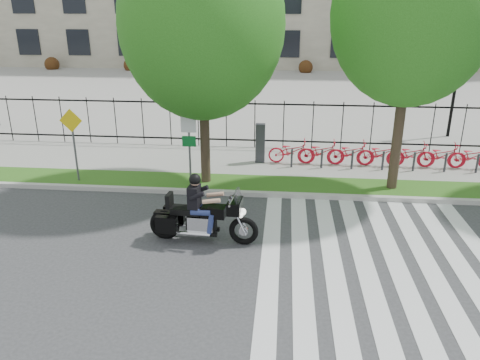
{
  "coord_description": "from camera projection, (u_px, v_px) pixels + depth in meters",
  "views": [
    {
      "loc": [
        2.43,
        -9.89,
        5.78
      ],
      "look_at": [
        1.18,
        3.0,
        0.95
      ],
      "focal_mm": 35.0,
      "sensor_mm": 36.0,
      "label": 1
    }
  ],
  "objects": [
    {
      "name": "sign_pole_regulatory",
      "position": [
        189.0,
        138.0,
        15.18
      ],
      "size": [
        0.5,
        0.09,
        2.5
      ],
      "color": "#59595B",
      "rests_on": "grass_verge"
    },
    {
      "name": "street_tree_1",
      "position": [
        202.0,
        24.0,
        14.26
      ],
      "size": [
        5.11,
        5.11,
        8.04
      ],
      "color": "#33271C",
      "rests_on": "grass_verge"
    },
    {
      "name": "lamp_post_right",
      "position": [
        458.0,
        68.0,
        20.62
      ],
      "size": [
        1.06,
        0.7,
        4.25
      ],
      "color": "black",
      "rests_on": "ground"
    },
    {
      "name": "curb",
      "position": [
        207.0,
        192.0,
        15.26
      ],
      "size": [
        60.0,
        0.2,
        0.15
      ],
      "primitive_type": "cube",
      "color": "#ADAAA2",
      "rests_on": "ground"
    },
    {
      "name": "sidewalk",
      "position": [
        221.0,
        161.0,
        18.38
      ],
      "size": [
        60.0,
        3.5,
        0.15
      ],
      "primitive_type": "cube",
      "color": "gray",
      "rests_on": "ground"
    },
    {
      "name": "sign_pole_warning",
      "position": [
        73.0,
        135.0,
        15.54
      ],
      "size": [
        0.78,
        0.09,
        2.49
      ],
      "color": "#59595B",
      "rests_on": "grass_verge"
    },
    {
      "name": "ground",
      "position": [
        180.0,
        257.0,
        11.46
      ],
      "size": [
        120.0,
        120.0,
        0.0
      ],
      "primitive_type": "plane",
      "color": "#323234",
      "rests_on": "ground"
    },
    {
      "name": "motorcycle_rider",
      "position": [
        202.0,
        215.0,
        12.01
      ],
      "size": [
        2.9,
        0.88,
        2.23
      ],
      "color": "black",
      "rests_on": "ground"
    },
    {
      "name": "grass_verge",
      "position": [
        211.0,
        183.0,
        16.05
      ],
      "size": [
        60.0,
        1.5,
        0.15
      ],
      "primitive_type": "cube",
      "color": "#265816",
      "rests_on": "ground"
    },
    {
      "name": "plaza",
      "position": [
        253.0,
        88.0,
        34.76
      ],
      "size": [
        80.0,
        34.0,
        0.1
      ],
      "primitive_type": "cube",
      "color": "gray",
      "rests_on": "ground"
    },
    {
      "name": "iron_fence",
      "position": [
        226.0,
        123.0,
        19.64
      ],
      "size": [
        30.0,
        0.06,
        2.0
      ],
      "primitive_type": null,
      "color": "black",
      "rests_on": "sidewalk"
    },
    {
      "name": "crosswalk_stripes",
      "position": [
        381.0,
        267.0,
        11.02
      ],
      "size": [
        5.7,
        8.0,
        0.01
      ],
      "primitive_type": null,
      "color": "silver",
      "rests_on": "ground"
    },
    {
      "name": "bike_share_station",
      "position": [
        409.0,
        154.0,
        17.32
      ],
      "size": [
        11.06,
        0.85,
        1.5
      ],
      "color": "#2D2D33",
      "rests_on": "sidewalk"
    },
    {
      "name": "street_tree_2",
      "position": [
        412.0,
        13.0,
        13.58
      ],
      "size": [
        4.75,
        4.75,
        8.17
      ],
      "color": "#33271C",
      "rests_on": "grass_verge"
    }
  ]
}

